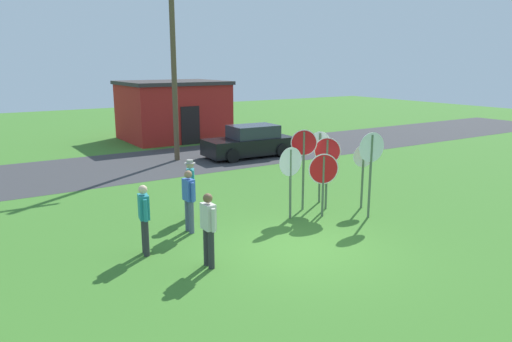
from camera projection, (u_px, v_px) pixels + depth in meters
ground_plane at (302, 248)px, 11.81m from camera, size 80.00×80.00×0.00m
street_asphalt at (139, 165)px, 21.46m from camera, size 60.00×6.40×0.01m
building_background at (173, 110)px, 28.38m from camera, size 5.73×4.87×3.40m
utility_pole at (174, 59)px, 21.49m from camera, size 1.80×0.24×8.83m
parked_car_on_street at (250, 142)px, 23.20m from camera, size 4.38×2.18×1.51m
stop_sign_tallest at (323, 174)px, 14.02m from camera, size 0.84×0.35×1.88m
stop_sign_leaning_left at (327, 160)px, 14.68m from camera, size 0.54×0.63×2.24m
stop_sign_rear_left at (363, 166)px, 14.84m from camera, size 0.66×0.23×1.99m
stop_sign_nearest at (304, 155)px, 14.57m from camera, size 0.67×0.45×2.49m
stop_sign_rear_right at (371, 159)px, 13.81m from camera, size 0.86×0.14×2.52m
stop_sign_center_cluster at (320, 155)px, 15.34m from camera, size 0.38×0.57×2.33m
stop_sign_leaning_right at (290, 170)px, 13.81m from camera, size 0.84×0.11×2.10m
person_on_left at (191, 185)px, 13.89m from camera, size 0.36×0.51×1.74m
person_with_sunhat at (208, 226)px, 10.55m from camera, size 0.22×0.57×1.69m
person_in_blue at (144, 216)px, 11.25m from camera, size 0.28×0.56×1.69m
person_in_dark_shirt at (189, 198)px, 12.76m from camera, size 0.23×0.57×1.69m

